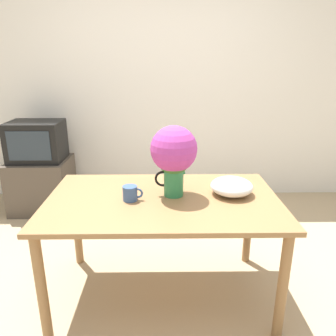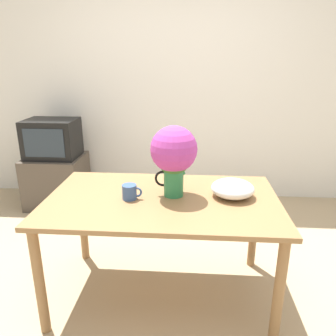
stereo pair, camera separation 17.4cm
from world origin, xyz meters
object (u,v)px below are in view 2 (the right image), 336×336
object	(u,v)px
flower_vase	(174,154)
tv_set	(52,139)
coffee_mug	(130,192)
white_bowl	(233,188)

from	to	relation	value
flower_vase	tv_set	xyz separation A→B (m)	(-1.38, 1.36, -0.25)
coffee_mug	white_bowl	size ratio (longest dim) A/B	0.46
flower_vase	white_bowl	xyz separation A→B (m)	(0.38, 0.01, -0.22)
coffee_mug	tv_set	size ratio (longest dim) A/B	0.24
coffee_mug	flower_vase	bearing A→B (deg)	15.17
white_bowl	tv_set	world-z (taller)	tv_set
white_bowl	flower_vase	bearing A→B (deg)	-178.63
coffee_mug	tv_set	distance (m)	1.82
flower_vase	coffee_mug	bearing A→B (deg)	-164.83
flower_vase	coffee_mug	size ratio (longest dim) A/B	3.60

